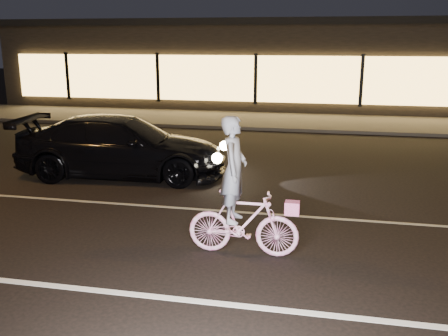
# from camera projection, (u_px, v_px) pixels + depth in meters

# --- Properties ---
(ground) EXTENTS (90.00, 90.00, 0.00)m
(ground) POSITION_uv_depth(u_px,v_px,m) (126.00, 246.00, 8.21)
(ground) COLOR black
(ground) RESTS_ON ground
(lane_stripe_near) EXTENTS (60.00, 0.12, 0.01)m
(lane_stripe_near) POSITION_uv_depth(u_px,v_px,m) (83.00, 289.00, 6.79)
(lane_stripe_near) COLOR silver
(lane_stripe_near) RESTS_ON ground
(lane_stripe_far) EXTENTS (60.00, 0.10, 0.01)m
(lane_stripe_far) POSITION_uv_depth(u_px,v_px,m) (164.00, 207.00, 10.11)
(lane_stripe_far) COLOR gray
(lane_stripe_far) RESTS_ON ground
(sidewalk) EXTENTS (30.00, 4.00, 0.12)m
(sidewalk) POSITION_uv_depth(u_px,v_px,m) (249.00, 120.00, 20.52)
(sidewalk) COLOR #383533
(sidewalk) RESTS_ON ground
(storefront) EXTENTS (25.40, 8.42, 4.20)m
(storefront) POSITION_uv_depth(u_px,v_px,m) (267.00, 62.00, 25.65)
(storefront) COLOR black
(storefront) RESTS_ON ground
(cyclist) EXTENTS (1.75, 0.60, 2.21)m
(cyclist) POSITION_uv_depth(u_px,v_px,m) (241.00, 207.00, 7.72)
(cyclist) COLOR #D83A94
(cyclist) RESTS_ON ground
(sedan) EXTENTS (5.26, 2.49, 1.48)m
(sedan) POSITION_uv_depth(u_px,v_px,m) (122.00, 147.00, 12.24)
(sedan) COLOR black
(sedan) RESTS_ON ground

